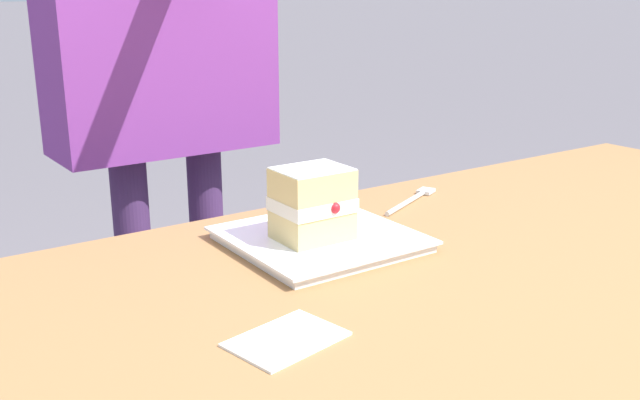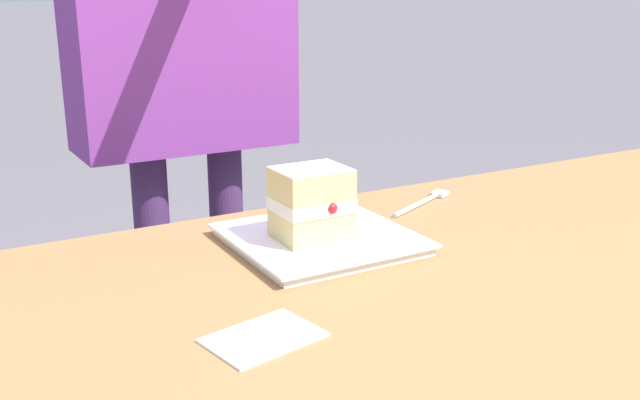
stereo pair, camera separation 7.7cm
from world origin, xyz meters
name	(u,v)px [view 2 (the right image)]	position (x,y,z in m)	size (l,w,h in m)	color
patio_table	(530,374)	(0.00, 0.00, 0.63)	(1.66, 0.99, 0.71)	olive
dessert_plate	(320,239)	(0.10, -0.30, 0.72)	(0.24, 0.24, 0.02)	white
cake_slice	(311,203)	(0.12, -0.29, 0.77)	(0.10, 0.09, 0.10)	#E0C17A
dessert_fork	(424,201)	(-0.14, -0.39, 0.71)	(0.16, 0.09, 0.01)	silver
paper_napkin	(263,337)	(0.29, -0.09, 0.71)	(0.12, 0.10, 0.00)	white
diner_person	(180,18)	(0.11, -0.80, 1.00)	(0.41, 0.54, 1.49)	#452855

